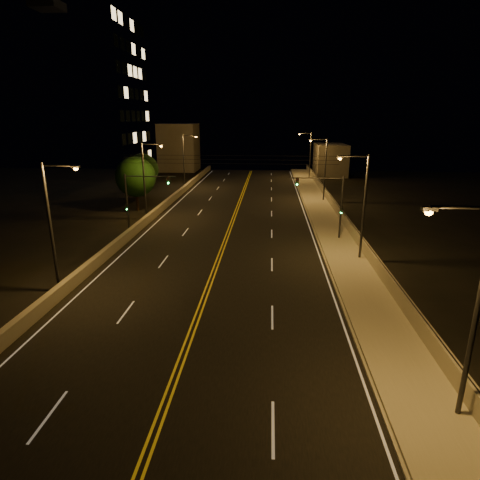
# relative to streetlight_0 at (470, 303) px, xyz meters

# --- Properties ---
(ground) EXTENTS (160.00, 160.00, 0.00)m
(ground) POSITION_rel_streetlight_0_xyz_m (-11.51, -2.54, -5.07)
(ground) COLOR black
(ground) RESTS_ON ground
(road) EXTENTS (18.00, 120.00, 0.02)m
(road) POSITION_rel_streetlight_0_xyz_m (-11.51, 17.46, -5.06)
(road) COLOR black
(road) RESTS_ON ground
(sidewalk) EXTENTS (3.60, 120.00, 0.30)m
(sidewalk) POSITION_rel_streetlight_0_xyz_m (-0.71, 17.46, -4.92)
(sidewalk) COLOR #9D9983
(sidewalk) RESTS_ON ground
(curb) EXTENTS (0.14, 120.00, 0.15)m
(curb) POSITION_rel_streetlight_0_xyz_m (-2.58, 17.46, -5.00)
(curb) COLOR #9D9983
(curb) RESTS_ON ground
(parapet_wall) EXTENTS (0.30, 120.00, 1.00)m
(parapet_wall) POSITION_rel_streetlight_0_xyz_m (0.94, 17.46, -4.27)
(parapet_wall) COLOR gray
(parapet_wall) RESTS_ON sidewalk
(jersey_barrier) EXTENTS (0.45, 120.00, 0.91)m
(jersey_barrier) POSITION_rel_streetlight_0_xyz_m (-21.04, 17.46, -4.62)
(jersey_barrier) COLOR gray
(jersey_barrier) RESTS_ON ground
(distant_building_right) EXTENTS (6.00, 10.00, 6.22)m
(distant_building_right) POSITION_rel_streetlight_0_xyz_m (4.99, 70.90, -1.96)
(distant_building_right) COLOR #6D655B
(distant_building_right) RESTS_ON ground
(distant_building_left) EXTENTS (8.00, 8.00, 10.13)m
(distant_building_left) POSITION_rel_streetlight_0_xyz_m (-27.51, 75.75, -0.01)
(distant_building_left) COLOR #6D655B
(distant_building_left) RESTS_ON ground
(parapet_rail) EXTENTS (0.06, 120.00, 0.06)m
(parapet_rail) POSITION_rel_streetlight_0_xyz_m (0.94, 17.46, -3.74)
(parapet_rail) COLOR black
(parapet_rail) RESTS_ON parapet_wall
(lane_markings) EXTENTS (17.32, 116.00, 0.00)m
(lane_markings) POSITION_rel_streetlight_0_xyz_m (-11.51, 17.39, -5.05)
(lane_markings) COLOR silver
(lane_markings) RESTS_ON road
(streetlight_0) EXTENTS (2.55, 0.28, 8.74)m
(streetlight_0) POSITION_rel_streetlight_0_xyz_m (0.00, 0.00, 0.00)
(streetlight_0) COLOR #2D2D33
(streetlight_0) RESTS_ON ground
(streetlight_1) EXTENTS (2.55, 0.28, 8.74)m
(streetlight_1) POSITION_rel_streetlight_0_xyz_m (0.00, 18.45, 0.00)
(streetlight_1) COLOR #2D2D33
(streetlight_1) RESTS_ON ground
(streetlight_2) EXTENTS (2.55, 0.28, 8.74)m
(streetlight_2) POSITION_rel_streetlight_0_xyz_m (0.00, 42.75, 0.00)
(streetlight_2) COLOR #2D2D33
(streetlight_2) RESTS_ON ground
(streetlight_3) EXTENTS (2.55, 0.28, 8.74)m
(streetlight_3) POSITION_rel_streetlight_0_xyz_m (0.00, 64.73, 0.00)
(streetlight_3) COLOR #2D2D33
(streetlight_3) RESTS_ON ground
(streetlight_4) EXTENTS (2.55, 0.28, 8.74)m
(streetlight_4) POSITION_rel_streetlight_0_xyz_m (-21.42, 10.76, 0.00)
(streetlight_4) COLOR #2D2D33
(streetlight_4) RESTS_ON ground
(streetlight_5) EXTENTS (2.55, 0.28, 8.74)m
(streetlight_5) POSITION_rel_streetlight_0_xyz_m (-21.42, 31.21, 0.00)
(streetlight_5) COLOR #2D2D33
(streetlight_5) RESTS_ON ground
(streetlight_6) EXTENTS (2.55, 0.28, 8.74)m
(streetlight_6) POSITION_rel_streetlight_0_xyz_m (-21.42, 53.01, 0.00)
(streetlight_6) COLOR #2D2D33
(streetlight_6) RESTS_ON ground
(traffic_signal_right) EXTENTS (5.11, 0.31, 6.25)m
(traffic_signal_right) POSITION_rel_streetlight_0_xyz_m (-1.50, 24.07, -1.14)
(traffic_signal_right) COLOR #2D2D33
(traffic_signal_right) RESTS_ON ground
(traffic_signal_left) EXTENTS (5.11, 0.31, 6.25)m
(traffic_signal_left) POSITION_rel_streetlight_0_xyz_m (-20.33, 24.07, -1.14)
(traffic_signal_left) COLOR #2D2D33
(traffic_signal_left) RESTS_ON ground
(overhead_wires) EXTENTS (22.00, 0.03, 0.83)m
(overhead_wires) POSITION_rel_streetlight_0_xyz_m (-11.51, 26.96, 2.33)
(overhead_wires) COLOR black
(building_tower) EXTENTS (24.00, 15.00, 27.70)m
(building_tower) POSITION_rel_streetlight_0_xyz_m (-40.26, 49.83, 8.20)
(building_tower) COLOR #6D655B
(building_tower) RESTS_ON ground
(tree_0) EXTENTS (5.03, 5.03, 6.82)m
(tree_0) POSITION_rel_streetlight_0_xyz_m (-24.15, 35.52, -0.78)
(tree_0) COLOR black
(tree_0) RESTS_ON ground
(tree_1) EXTENTS (4.70, 4.70, 6.37)m
(tree_1) POSITION_rel_streetlight_0_xyz_m (-26.21, 44.91, -1.06)
(tree_1) COLOR black
(tree_1) RESTS_ON ground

